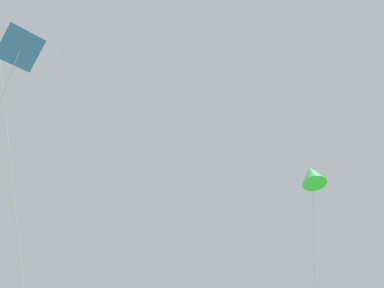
{
  "coord_description": "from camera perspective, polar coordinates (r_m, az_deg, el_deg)",
  "views": [
    {
      "loc": [
        -8.33,
        2.91,
        1.59
      ],
      "look_at": [
        0.91,
        8.59,
        7.12
      ],
      "focal_mm": 36.77,
      "sensor_mm": 36.0,
      "label": 1
    }
  ],
  "objects": [
    {
      "name": "small_kite_box_yellow",
      "position": [
        20.35,
        17.02,
        -4.38
      ],
      "size": [
        2.21,
        2.3,
        9.72
      ],
      "rotation": [
        0.0,
        0.0,
        -0.96
      ],
      "color": "green",
      "rests_on": "ground"
    },
    {
      "name": "small_kite_triangle_green",
      "position": [
        13.07,
        -23.92,
        11.78
      ],
      "size": [
        1.28,
        2.46,
        9.94
      ],
      "rotation": [
        0.0,
        0.0,
        1.36
      ],
      "color": "blue",
      "rests_on": "ground"
    }
  ]
}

